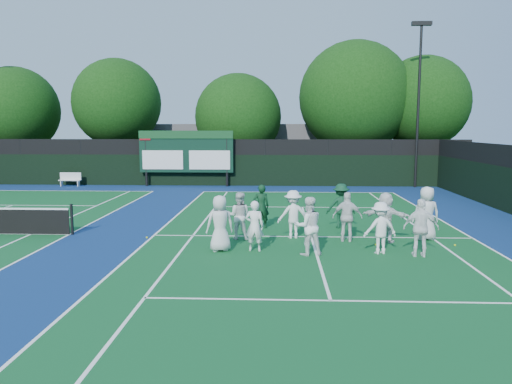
{
  "coord_description": "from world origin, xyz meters",
  "views": [
    {
      "loc": [
        -1.17,
        -15.95,
        3.78
      ],
      "look_at": [
        -2.0,
        3.0,
        1.3
      ],
      "focal_mm": 35.0,
      "sensor_mm": 36.0,
      "label": 1
    }
  ],
  "objects": [
    {
      "name": "ground",
      "position": [
        0.0,
        0.0,
        0.0
      ],
      "size": [
        120.0,
        120.0,
        0.0
      ],
      "primitive_type": "plane",
      "color": "#16370F",
      "rests_on": "ground"
    },
    {
      "name": "court_apron",
      "position": [
        -6.0,
        1.0,
        0.0
      ],
      "size": [
        34.0,
        32.0,
        0.01
      ],
      "primitive_type": "cube",
      "color": "navy",
      "rests_on": "ground"
    },
    {
      "name": "near_court",
      "position": [
        0.0,
        1.0,
        0.01
      ],
      "size": [
        11.05,
        23.85,
        0.01
      ],
      "color": "#115224",
      "rests_on": "ground"
    },
    {
      "name": "back_fence",
      "position": [
        -6.0,
        16.0,
        1.36
      ],
      "size": [
        34.0,
        0.08,
        3.0
      ],
      "color": "black",
      "rests_on": "ground"
    },
    {
      "name": "scoreboard",
      "position": [
        -7.01,
        15.59,
        2.19
      ],
      "size": [
        6.0,
        0.21,
        3.55
      ],
      "color": "black",
      "rests_on": "ground"
    },
    {
      "name": "clubhouse",
      "position": [
        -2.0,
        24.0,
        2.0
      ],
      "size": [
        18.0,
        6.0,
        4.0
      ],
      "primitive_type": "cube",
      "color": "#5A5A5F",
      "rests_on": "ground"
    },
    {
      "name": "light_pole_right",
      "position": [
        7.5,
        15.7,
        6.3
      ],
      "size": [
        1.2,
        0.3,
        10.12
      ],
      "color": "black",
      "rests_on": "ground"
    },
    {
      "name": "bench",
      "position": [
        -14.5,
        15.36,
        0.47
      ],
      "size": [
        1.39,
        0.39,
        0.87
      ],
      "color": "white",
      "rests_on": "ground"
    },
    {
      "name": "tree_a",
      "position": [
        -19.88,
        19.58,
        4.81
      ],
      "size": [
        6.19,
        6.19,
        8.07
      ],
      "color": "black",
      "rests_on": "ground"
    },
    {
      "name": "tree_b",
      "position": [
        -12.47,
        19.58,
        5.31
      ],
      "size": [
        6.23,
        6.23,
        8.59
      ],
      "color": "black",
      "rests_on": "ground"
    },
    {
      "name": "tree_c",
      "position": [
        -3.83,
        19.58,
        4.32
      ],
      "size": [
        6.07,
        6.07,
        7.52
      ],
      "color": "black",
      "rests_on": "ground"
    },
    {
      "name": "tree_d",
      "position": [
        4.33,
        19.58,
        5.62
      ],
      "size": [
        7.77,
        7.77,
        9.71
      ],
      "color": "black",
      "rests_on": "ground"
    },
    {
      "name": "tree_e",
      "position": [
        8.99,
        19.58,
        5.31
      ],
      "size": [
        6.4,
        6.4,
        8.68
      ],
      "color": "black",
      "rests_on": "ground"
    },
    {
      "name": "tennis_ball_2",
      "position": [
        1.99,
        -0.17,
        0.03
      ],
      "size": [
        0.07,
        0.07,
        0.07
      ],
      "primitive_type": "sphere",
      "color": "#CBDE1A",
      "rests_on": "ground"
    },
    {
      "name": "tennis_ball_3",
      "position": [
        -5.62,
        0.53,
        0.03
      ],
      "size": [
        0.07,
        0.07,
        0.07
      ],
      "primitive_type": "sphere",
      "color": "#CBDE1A",
      "rests_on": "ground"
    },
    {
      "name": "tennis_ball_4",
      "position": [
        1.7,
        3.38,
        0.03
      ],
      "size": [
        0.07,
        0.07,
        0.07
      ],
      "primitive_type": "sphere",
      "color": "#CBDE1A",
      "rests_on": "ground"
    },
    {
      "name": "tennis_ball_5",
      "position": [
        4.5,
        -0.14,
        0.03
      ],
      "size": [
        0.07,
        0.07,
        0.07
      ],
      "primitive_type": "sphere",
      "color": "#CBDE1A",
      "rests_on": "ground"
    },
    {
      "name": "player_front_0",
      "position": [
        -2.92,
        -1.09,
        0.86
      ],
      "size": [
        0.98,
        0.81,
        1.73
      ],
      "primitive_type": "imported",
      "rotation": [
        0.0,
        0.0,
        3.49
      ],
      "color": "silver",
      "rests_on": "ground"
    },
    {
      "name": "player_front_1",
      "position": [
        -1.87,
        -1.06,
        0.78
      ],
      "size": [
        0.6,
        0.42,
        1.57
      ],
      "primitive_type": "imported",
      "rotation": [
        0.0,
        0.0,
        3.05
      ],
      "color": "white",
      "rests_on": "ground"
    },
    {
      "name": "player_front_2",
      "position": [
        -0.26,
        -1.43,
        0.87
      ],
      "size": [
        0.98,
        0.85,
        1.74
      ],
      "primitive_type": "imported",
      "rotation": [
        0.0,
        0.0,
        3.39
      ],
      "color": "white",
      "rests_on": "ground"
    },
    {
      "name": "player_front_3",
      "position": [
        1.9,
        -1.18,
        0.78
      ],
      "size": [
        1.12,
        0.79,
        1.57
      ],
      "primitive_type": "imported",
      "rotation": [
        0.0,
        0.0,
        3.36
      ],
      "color": "white",
      "rests_on": "ground"
    },
    {
      "name": "player_front_4",
      "position": [
        3.01,
        -1.5,
        0.86
      ],
      "size": [
        1.05,
        0.53,
        1.72
      ],
      "primitive_type": "imported",
      "rotation": [
        0.0,
        0.0,
        3.02
      ],
      "color": "white",
      "rests_on": "ground"
    },
    {
      "name": "player_back_0",
      "position": [
        -2.46,
        0.57,
        0.8
      ],
      "size": [
        0.87,
        0.73,
        1.61
      ],
      "primitive_type": "imported",
      "rotation": [
        0.0,
        0.0,
        2.97
      ],
      "color": "white",
      "rests_on": "ground"
    },
    {
      "name": "player_back_1",
      "position": [
        -0.64,
        0.81,
        0.82
      ],
      "size": [
        1.16,
        0.81,
        1.65
      ],
      "primitive_type": "imported",
      "rotation": [
        0.0,
        0.0,
        3.34
      ],
      "color": "white",
      "rests_on": "ground"
    },
    {
      "name": "player_back_2",
      "position": [
        1.13,
        0.36,
        0.83
      ],
      "size": [
        1.02,
        0.53,
        1.66
      ],
      "primitive_type": "imported",
      "rotation": [
        0.0,
        0.0,
        3.01
      ],
      "color": "white",
      "rests_on": "ground"
    },
    {
      "name": "player_back_3",
      "position": [
        2.37,
        0.33,
        0.83
      ],
      "size": [
        1.62,
        1.01,
        1.67
      ],
      "primitive_type": "imported",
      "rotation": [
        0.0,
        0.0,
        2.78
      ],
      "color": "white",
      "rests_on": "ground"
    },
    {
      "name": "player_back_4",
      "position": [
        3.81,
        0.74,
        0.91
      ],
      "size": [
        0.93,
        0.64,
        1.81
      ],
      "primitive_type": "imported",
      "rotation": [
        0.0,
        0.0,
        3.22
      ],
      "color": "silver",
      "rests_on": "ground"
    },
    {
      "name": "coach_left",
      "position": [
        -1.78,
        2.46,
        0.82
      ],
      "size": [
        0.66,
        0.49,
        1.65
      ],
      "primitive_type": "imported",
      "rotation": [
        0.0,
        0.0,
        3.31
      ],
      "color": "#0D331B",
      "rests_on": "ground"
    },
    {
      "name": "coach_right",
      "position": [
        1.2,
        2.61,
        0.84
      ],
      "size": [
        1.12,
        0.68,
        1.68
      ],
      "primitive_type": "imported",
      "rotation": [
        0.0,
        0.0,
        3.19
      ],
      "color": "#103D24",
      "rests_on": "ground"
    }
  ]
}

